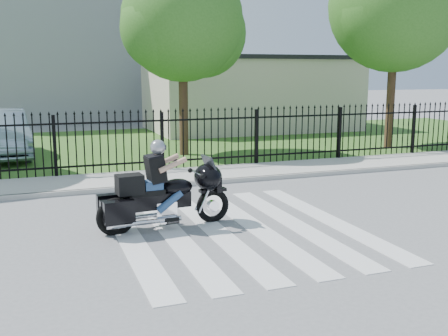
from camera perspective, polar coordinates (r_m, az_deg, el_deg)
name	(u,v)px	position (r m, az deg, el deg)	size (l,w,h in m)	color
ground	(237,230)	(10.01, 1.41, -6.75)	(120.00, 120.00, 0.00)	slate
crosswalk	(237,230)	(10.01, 1.41, -6.72)	(5.00, 5.50, 0.01)	silver
sidewalk	(171,177)	(14.62, -5.76, -1.01)	(40.00, 2.00, 0.12)	#ADAAA3
curb	(181,184)	(13.67, -4.72, -1.80)	(40.00, 0.12, 0.12)	#ADAAA3
grass_strip	(128,146)	(21.39, -10.42, 2.41)	(40.00, 12.00, 0.02)	#315D1F
iron_fence	(162,143)	(15.44, -6.74, 2.76)	(26.00, 0.04, 1.80)	black
tree_mid	(182,20)	(18.65, -4.56, 15.72)	(4.20, 4.20, 6.78)	#382316
tree_right	(396,5)	(21.45, 18.21, 16.50)	(5.00, 5.00, 7.90)	#382316
building_low	(250,95)	(27.04, 2.87, 7.94)	(10.00, 6.00, 3.50)	beige
building_low_roof	(251,58)	(27.02, 2.90, 11.87)	(10.20, 6.20, 0.20)	black
building_tall	(36,20)	(35.03, -19.83, 14.91)	(15.00, 10.00, 12.00)	gray
motorcycle_rider	(162,192)	(9.99, -6.80, -2.58)	(2.66, 0.94, 1.76)	black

